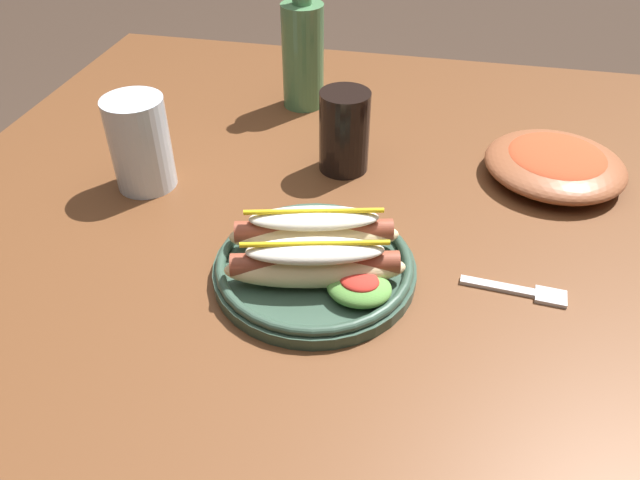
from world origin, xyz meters
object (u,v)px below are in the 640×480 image
(side_bowl, at_px, (555,163))
(water_cup, at_px, (140,144))
(hot_dog_plate, at_px, (316,259))
(soda_cup, at_px, (344,132))
(fork, at_px, (522,291))
(glass_bottle, at_px, (303,52))

(side_bowl, bearing_deg, water_cup, -166.21)
(hot_dog_plate, relative_size, side_bowl, 1.20)
(hot_dog_plate, height_order, soda_cup, soda_cup)
(water_cup, xyz_separation_m, side_bowl, (0.57, 0.14, -0.04))
(fork, height_order, glass_bottle, glass_bottle)
(hot_dog_plate, distance_m, soda_cup, 0.25)
(hot_dog_plate, xyz_separation_m, fork, (0.24, 0.02, -0.02))
(soda_cup, xyz_separation_m, water_cup, (-0.27, -0.10, 0.01))
(glass_bottle, xyz_separation_m, side_bowl, (0.41, -0.16, -0.07))
(soda_cup, xyz_separation_m, side_bowl, (0.30, 0.04, -0.04))
(fork, xyz_separation_m, glass_bottle, (-0.36, 0.42, 0.09))
(glass_bottle, bearing_deg, fork, -49.58)
(fork, bearing_deg, side_bowl, 83.32)
(water_cup, relative_size, glass_bottle, 0.56)
(soda_cup, bearing_deg, glass_bottle, 118.83)
(hot_dog_plate, height_order, fork, hot_dog_plate)
(fork, bearing_deg, soda_cup, 142.67)
(hot_dog_plate, relative_size, water_cup, 1.81)
(soda_cup, relative_size, water_cup, 0.91)
(fork, height_order, side_bowl, side_bowl)
(fork, distance_m, soda_cup, 0.34)
(soda_cup, bearing_deg, hot_dog_plate, -86.97)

